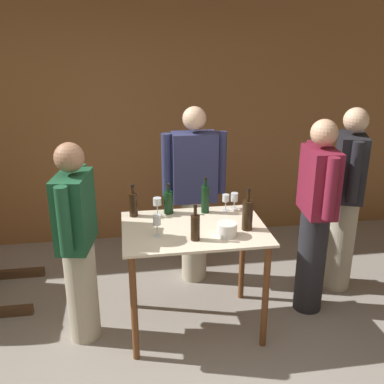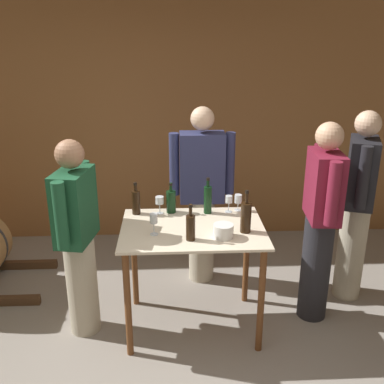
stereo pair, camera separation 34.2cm
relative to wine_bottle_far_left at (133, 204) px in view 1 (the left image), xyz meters
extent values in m
cube|color=brown|center=(0.27, 1.50, 0.36)|extent=(8.40, 0.05, 2.70)
cube|color=beige|center=(0.45, -0.29, -0.12)|extent=(1.09, 0.78, 0.02)
cylinder|color=brown|center=(-0.04, -0.62, -0.56)|extent=(0.05, 0.05, 0.86)
cylinder|color=brown|center=(0.93, -0.62, -0.56)|extent=(0.05, 0.05, 0.86)
cylinder|color=brown|center=(-0.04, 0.04, -0.56)|extent=(0.05, 0.05, 0.86)
cylinder|color=brown|center=(0.93, 0.04, -0.56)|extent=(0.05, 0.05, 0.86)
cylinder|color=black|center=(0.00, 0.00, -0.01)|extent=(0.07, 0.07, 0.20)
cylinder|color=black|center=(0.00, 0.00, 0.13)|extent=(0.02, 0.02, 0.07)
cylinder|color=black|center=(0.00, 0.00, 0.15)|extent=(0.03, 0.03, 0.02)
cylinder|color=black|center=(0.28, 0.02, -0.01)|extent=(0.08, 0.08, 0.18)
cylinder|color=black|center=(0.28, 0.02, 0.11)|extent=(0.02, 0.02, 0.07)
cylinder|color=black|center=(0.28, 0.02, 0.14)|extent=(0.03, 0.03, 0.02)
cylinder|color=black|center=(0.42, -0.51, -0.01)|extent=(0.07, 0.07, 0.19)
cylinder|color=black|center=(0.42, -0.51, 0.12)|extent=(0.02, 0.02, 0.09)
cylinder|color=black|center=(0.42, -0.51, 0.16)|extent=(0.03, 0.03, 0.02)
cylinder|color=black|center=(0.58, -0.01, 0.01)|extent=(0.07, 0.07, 0.23)
cylinder|color=black|center=(0.58, -0.01, 0.16)|extent=(0.02, 0.02, 0.08)
cylinder|color=black|center=(0.58, -0.01, 0.19)|extent=(0.03, 0.03, 0.02)
cylinder|color=black|center=(0.83, -0.39, 0.01)|extent=(0.08, 0.08, 0.23)
cylinder|color=black|center=(0.83, -0.39, 0.17)|extent=(0.02, 0.02, 0.10)
cylinder|color=black|center=(0.83, -0.39, 0.21)|extent=(0.03, 0.03, 0.02)
cylinder|color=silver|center=(0.16, -0.41, -0.10)|extent=(0.06, 0.06, 0.00)
cylinder|color=silver|center=(0.16, -0.41, -0.06)|extent=(0.01, 0.01, 0.09)
cylinder|color=silver|center=(0.16, -0.41, 0.02)|extent=(0.06, 0.06, 0.07)
cylinder|color=silver|center=(0.19, -0.01, -0.10)|extent=(0.06, 0.06, 0.00)
cylinder|color=silver|center=(0.19, -0.01, -0.06)|extent=(0.01, 0.01, 0.08)
cylinder|color=silver|center=(0.19, -0.01, 0.01)|extent=(0.07, 0.07, 0.06)
cylinder|color=silver|center=(0.76, 0.00, -0.10)|extent=(0.06, 0.06, 0.00)
cylinder|color=silver|center=(0.76, 0.00, -0.06)|extent=(0.01, 0.01, 0.08)
cylinder|color=silver|center=(0.76, 0.00, 0.01)|extent=(0.06, 0.06, 0.06)
cylinder|color=silver|center=(0.84, 0.03, -0.10)|extent=(0.06, 0.06, 0.00)
cylinder|color=silver|center=(0.84, 0.03, -0.07)|extent=(0.01, 0.01, 0.06)
cylinder|color=silver|center=(0.84, 0.03, 0.00)|extent=(0.06, 0.06, 0.07)
cylinder|color=white|center=(0.66, -0.48, -0.06)|extent=(0.15, 0.15, 0.10)
cylinder|color=#B7AD93|center=(1.87, 0.09, -0.54)|extent=(0.24, 0.24, 0.89)
cube|color=black|center=(1.87, 0.09, 0.19)|extent=(0.34, 0.45, 0.57)
sphere|color=beige|center=(1.87, 0.09, 0.60)|extent=(0.21, 0.21, 0.21)
cylinder|color=black|center=(1.96, 0.32, 0.22)|extent=(0.09, 0.09, 0.51)
cylinder|color=black|center=(1.79, -0.15, 0.22)|extent=(0.09, 0.09, 0.51)
cylinder|color=#B7AD93|center=(-0.43, -0.30, -0.59)|extent=(0.24, 0.24, 0.80)
cube|color=#194C2D|center=(-0.43, -0.30, 0.09)|extent=(0.29, 0.43, 0.55)
sphere|color=#9E7051|center=(-0.43, -0.30, 0.48)|extent=(0.21, 0.21, 0.21)
cylinder|color=#194C2D|center=(-0.47, -0.55, 0.11)|extent=(0.09, 0.09, 0.49)
cylinder|color=#194C2D|center=(-0.38, -0.05, 0.11)|extent=(0.09, 0.09, 0.49)
cylinder|color=#B7AD93|center=(0.57, 0.46, -0.58)|extent=(0.24, 0.24, 0.81)
cube|color=navy|center=(0.57, 0.46, 0.14)|extent=(0.40, 0.22, 0.63)
sphere|color=beige|center=(0.57, 0.46, 0.58)|extent=(0.21, 0.21, 0.21)
cylinder|color=navy|center=(0.82, 0.46, 0.17)|extent=(0.09, 0.09, 0.57)
cylinder|color=navy|center=(0.32, 0.46, 0.17)|extent=(0.09, 0.09, 0.57)
cylinder|color=#232328|center=(1.47, -0.20, -0.54)|extent=(0.24, 0.24, 0.90)
cube|color=maroon|center=(1.47, -0.20, 0.18)|extent=(0.25, 0.42, 0.54)
sphere|color=tan|center=(1.47, -0.20, 0.57)|extent=(0.21, 0.21, 0.21)
cylinder|color=maroon|center=(1.49, 0.05, 0.20)|extent=(0.09, 0.09, 0.48)
cylinder|color=maroon|center=(1.44, -0.45, 0.20)|extent=(0.09, 0.09, 0.48)
camera|label=1|loc=(-0.05, -3.37, 1.32)|focal=42.00mm
camera|label=2|loc=(0.29, -3.40, 1.32)|focal=42.00mm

